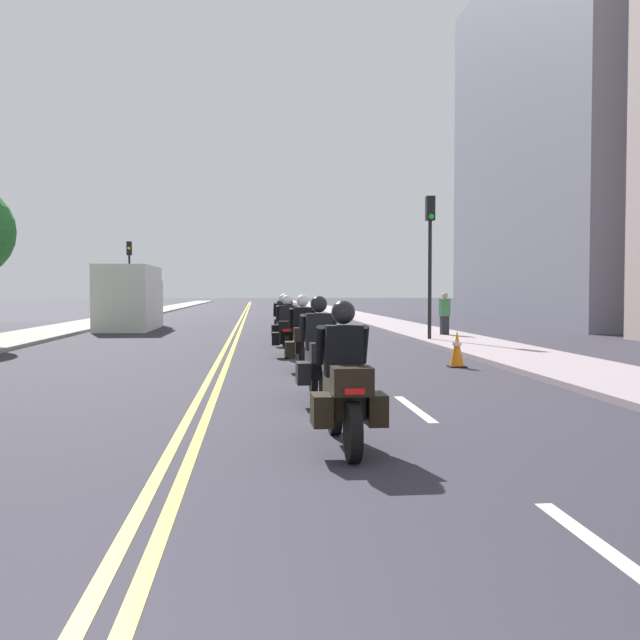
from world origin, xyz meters
TOP-DOWN VIEW (x-y plane):
  - ground_plane at (0.00, 48.00)m, footprint 264.00×264.00m
  - sidewalk_left at (-7.47, 48.00)m, footprint 2.66×144.00m
  - sidewalk_right at (7.47, 48.00)m, footprint 2.66×144.00m
  - centreline_yellow_inner at (-0.12, 48.00)m, footprint 0.12×132.00m
  - centreline_yellow_outer at (0.12, 48.00)m, footprint 0.12×132.00m
  - lane_dashes_white at (3.07, 29.00)m, footprint 0.14×56.40m
  - building_right_1 at (18.36, 35.16)m, footprint 9.25×19.77m
  - motorcycle_0 at (1.73, 5.35)m, footprint 0.77×2.07m
  - motorcycle_1 at (1.76, 8.72)m, footprint 0.77×2.27m
  - motorcycle_2 at (1.79, 13.22)m, footprint 0.77×2.10m
  - motorcycle_3 at (1.60, 16.74)m, footprint 0.78×2.25m
  - motorcycle_4 at (1.65, 20.44)m, footprint 0.78×2.13m
  - motorcycle_5 at (1.87, 24.88)m, footprint 0.78×2.23m
  - traffic_cone_0 at (5.27, 13.63)m, footprint 0.38×0.38m
  - traffic_light_near at (6.54, 21.53)m, footprint 0.28×0.38m
  - traffic_light_far at (-6.54, 41.45)m, footprint 0.28×0.38m
  - pedestrian_0 at (7.64, 23.80)m, footprint 0.39×0.28m
  - parked_truck at (-4.74, 31.02)m, footprint 2.20×6.50m

SIDE VIEW (x-z plane):
  - ground_plane at x=0.00m, z-range 0.00..0.00m
  - centreline_yellow_inner at x=-0.12m, z-range 0.00..0.01m
  - centreline_yellow_outer at x=0.12m, z-range 0.00..0.01m
  - lane_dashes_white at x=3.07m, z-range 0.00..0.01m
  - sidewalk_left at x=-7.47m, z-range 0.00..0.12m
  - sidewalk_right at x=7.47m, z-range 0.00..0.12m
  - traffic_cone_0 at x=5.27m, z-range 0.00..0.82m
  - motorcycle_3 at x=1.60m, z-range -0.15..1.45m
  - motorcycle_0 at x=1.73m, z-range -0.15..1.45m
  - motorcycle_2 at x=1.79m, z-range -0.16..1.47m
  - motorcycle_5 at x=1.87m, z-range -0.15..1.46m
  - motorcycle_1 at x=1.76m, z-range -0.15..1.48m
  - motorcycle_4 at x=1.65m, z-range -0.13..1.47m
  - pedestrian_0 at x=7.64m, z-range 0.02..1.67m
  - parked_truck at x=-4.74m, z-range -0.13..2.67m
  - traffic_light_far at x=-6.54m, z-range 0.88..5.47m
  - traffic_light_near at x=6.54m, z-range 0.90..5.72m
  - building_right_1 at x=18.36m, z-range 0.00..19.21m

